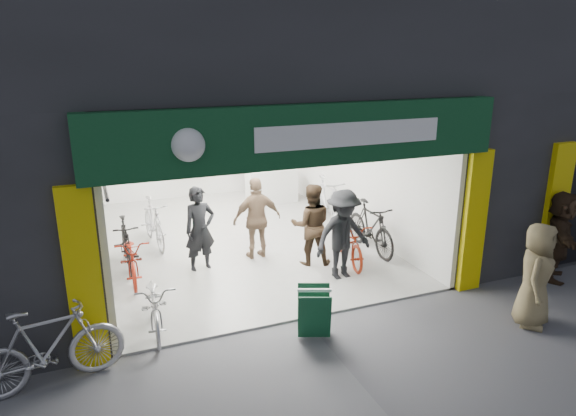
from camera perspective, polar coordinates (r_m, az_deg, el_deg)
ground at (r=8.60m, az=1.91°, el=-12.29°), size 60.00×60.00×0.00m
building at (r=12.48m, az=-3.52°, el=17.50°), size 17.00×10.27×8.00m
bike_left_front at (r=8.39m, az=-14.54°, el=-10.26°), size 0.71×1.73×0.89m
bike_left_midfront at (r=10.81m, az=-17.56°, el=-3.82°), size 0.49×1.69×1.01m
bike_left_midback at (r=10.20m, az=-16.92°, el=-5.33°), size 0.66×1.76×0.91m
bike_left_back at (r=11.85m, az=-14.70°, el=-1.59°), size 0.67×1.83×1.08m
bike_right_front at (r=11.23m, az=9.15°, el=-2.16°), size 0.53×1.87×1.12m
bike_right_mid at (r=10.66m, az=6.78°, el=-3.68°), size 0.92×1.83×0.92m
bike_right_back at (r=12.99m, az=4.39°, el=0.83°), size 0.63×1.99×1.18m
parked_bike at (r=7.49m, az=-25.11°, el=-13.83°), size 1.97×0.83×1.15m
customer_a at (r=10.20m, az=-9.77°, el=-2.39°), size 0.70×0.52×1.72m
customer_b at (r=10.34m, az=2.59°, el=-1.92°), size 0.99×0.88×1.71m
customer_c at (r=9.73m, az=6.13°, el=-3.04°), size 1.19×0.75×1.77m
customer_d at (r=10.64m, az=-3.45°, el=-1.24°), size 1.04×0.45×1.76m
pedestrian_near at (r=8.98m, az=25.84°, el=-6.74°), size 0.99×0.94×1.70m
pedestrian_far at (r=10.96m, az=27.95°, el=-2.76°), size 1.52×1.50×1.74m
sandwich_board at (r=7.97m, az=2.92°, el=-11.37°), size 0.65×0.66×0.77m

